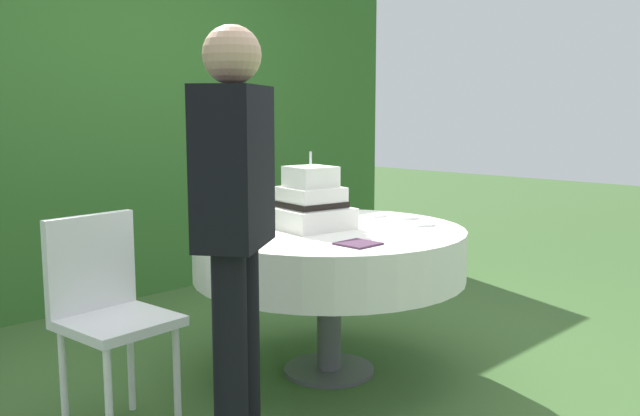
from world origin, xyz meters
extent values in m
plane|color=#3D602D|center=(0.00, 0.00, 0.00)|extent=(20.00, 20.00, 0.00)
cube|color=#336628|center=(0.00, 2.24, 1.24)|extent=(5.38, 0.63, 2.48)
cylinder|color=#4C4C51|center=(0.00, 0.00, 0.01)|extent=(0.46, 0.46, 0.02)
cylinder|color=#4C4C51|center=(0.00, 0.00, 0.35)|extent=(0.12, 0.12, 0.71)
cylinder|color=olive|center=(0.00, 0.00, 0.72)|extent=(1.31, 1.31, 0.03)
cylinder|color=white|center=(0.00, 0.00, 0.62)|extent=(1.34, 1.34, 0.24)
cube|color=white|center=(-0.06, 0.07, 0.79)|extent=(0.39, 0.39, 0.10)
cube|color=white|center=(-0.06, 0.07, 0.89)|extent=(0.30, 0.30, 0.10)
cube|color=black|center=(-0.06, 0.07, 0.86)|extent=(0.31, 0.31, 0.03)
cube|color=white|center=(-0.06, 0.07, 0.99)|extent=(0.24, 0.24, 0.10)
sphere|color=#D13866|center=(0.10, 0.18, 0.87)|extent=(0.10, 0.10, 0.10)
cylinder|color=silver|center=(-0.06, 0.07, 1.08)|extent=(0.01, 0.01, 0.07)
cylinder|color=white|center=(0.39, -0.27, 0.74)|extent=(0.13, 0.13, 0.01)
cylinder|color=white|center=(0.25, 0.26, 0.74)|extent=(0.14, 0.14, 0.01)
cylinder|color=white|center=(0.52, -0.09, 0.74)|extent=(0.12, 0.12, 0.01)
cylinder|color=white|center=(0.46, 0.07, 0.74)|extent=(0.10, 0.10, 0.01)
cube|color=#4C2D47|center=(-0.22, -0.38, 0.74)|extent=(0.16, 0.16, 0.01)
cylinder|color=white|center=(-1.23, -0.02, 0.23)|extent=(0.03, 0.03, 0.45)
cylinder|color=white|center=(-0.91, 0.01, 0.23)|extent=(0.03, 0.03, 0.45)
cylinder|color=white|center=(-1.25, 0.30, 0.23)|extent=(0.03, 0.03, 0.45)
cylinder|color=white|center=(-0.93, 0.32, 0.23)|extent=(0.03, 0.03, 0.45)
cube|color=white|center=(-1.08, 0.15, 0.47)|extent=(0.43, 0.43, 0.04)
cube|color=white|center=(-1.09, 0.33, 0.69)|extent=(0.40, 0.07, 0.40)
cylinder|color=black|center=(-1.02, -0.49, 0.42)|extent=(0.12, 0.12, 0.85)
cylinder|color=black|center=(-0.89, -0.40, 0.42)|extent=(0.12, 0.12, 0.85)
cube|color=black|center=(-0.95, -0.45, 1.12)|extent=(0.41, 0.37, 0.55)
sphere|color=tan|center=(-0.95, -0.45, 1.50)|extent=(0.20, 0.20, 0.20)
camera|label=1|loc=(-2.45, -2.29, 1.32)|focal=38.75mm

